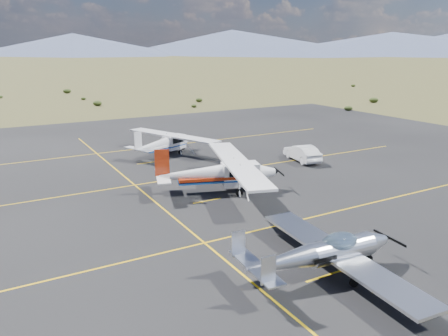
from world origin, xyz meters
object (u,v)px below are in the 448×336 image
object	(u,v)px
sedan	(302,153)
aircraft_cessna	(219,172)
aircraft_plain	(165,142)
aircraft_low_wing	(325,253)

from	to	relation	value
sedan	aircraft_cessna	bearing A→B (deg)	29.91
aircraft_plain	sedan	bearing A→B (deg)	-62.49
aircraft_low_wing	aircraft_plain	bearing A→B (deg)	89.13
aircraft_cessna	aircraft_low_wing	bearing A→B (deg)	-79.33
aircraft_plain	sedan	xyz separation A→B (m)	(9.52, -7.86, -0.45)
aircraft_low_wing	aircraft_cessna	world-z (taller)	aircraft_cessna
aircraft_low_wing	aircraft_plain	world-z (taller)	aircraft_plain
aircraft_low_wing	sedan	world-z (taller)	aircraft_low_wing
aircraft_plain	sedan	size ratio (longest dim) A/B	2.35
aircraft_cessna	sedan	bearing A→B (deg)	38.12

